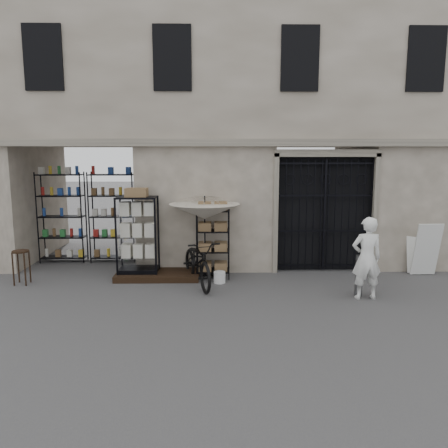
{
  "coord_description": "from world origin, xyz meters",
  "views": [
    {
      "loc": [
        -1.0,
        -8.73,
        2.97
      ],
      "look_at": [
        -0.8,
        1.4,
        1.35
      ],
      "focal_mm": 35.0,
      "sensor_mm": 36.0,
      "label": 1
    }
  ],
  "objects_px": {
    "display_cabinet": "(138,239)",
    "white_bucket": "(220,277)",
    "bicycle": "(198,285)",
    "easel_sign": "(423,248)",
    "shopkeeper": "(364,298)",
    "wire_rack": "(213,243)",
    "steel_bollard": "(359,276)",
    "wooden_stool": "(21,267)",
    "market_umbrella": "(205,207)"
  },
  "relations": [
    {
      "from": "display_cabinet",
      "to": "steel_bollard",
      "type": "height_order",
      "value": "display_cabinet"
    },
    {
      "from": "bicycle",
      "to": "white_bucket",
      "type": "bearing_deg",
      "value": -1.52
    },
    {
      "from": "wire_rack",
      "to": "white_bucket",
      "type": "relative_size",
      "value": 6.36
    },
    {
      "from": "market_umbrella",
      "to": "steel_bollard",
      "type": "relative_size",
      "value": 2.73
    },
    {
      "from": "steel_bollard",
      "to": "shopkeeper",
      "type": "bearing_deg",
      "value": -64.27
    },
    {
      "from": "display_cabinet",
      "to": "easel_sign",
      "type": "height_order",
      "value": "display_cabinet"
    },
    {
      "from": "display_cabinet",
      "to": "steel_bollard",
      "type": "relative_size",
      "value": 2.26
    },
    {
      "from": "bicycle",
      "to": "easel_sign",
      "type": "bearing_deg",
      "value": -9.63
    },
    {
      "from": "bicycle",
      "to": "display_cabinet",
      "type": "bearing_deg",
      "value": 140.2
    },
    {
      "from": "white_bucket",
      "to": "steel_bollard",
      "type": "height_order",
      "value": "steel_bollard"
    },
    {
      "from": "wooden_stool",
      "to": "steel_bollard",
      "type": "xyz_separation_m",
      "value": [
        7.5,
        -0.99,
        0.02
      ]
    },
    {
      "from": "wire_rack",
      "to": "easel_sign",
      "type": "height_order",
      "value": "wire_rack"
    },
    {
      "from": "display_cabinet",
      "to": "white_bucket",
      "type": "bearing_deg",
      "value": -36.73
    },
    {
      "from": "wire_rack",
      "to": "bicycle",
      "type": "xyz_separation_m",
      "value": [
        -0.34,
        -0.64,
        -0.86
      ]
    },
    {
      "from": "market_umbrella",
      "to": "bicycle",
      "type": "xyz_separation_m",
      "value": [
        -0.15,
        -0.58,
        -1.72
      ]
    },
    {
      "from": "display_cabinet",
      "to": "market_umbrella",
      "type": "height_order",
      "value": "market_umbrella"
    },
    {
      "from": "market_umbrella",
      "to": "easel_sign",
      "type": "height_order",
      "value": "market_umbrella"
    },
    {
      "from": "easel_sign",
      "to": "shopkeeper",
      "type": "bearing_deg",
      "value": -140.06
    },
    {
      "from": "white_bucket",
      "to": "steel_bollard",
      "type": "distance_m",
      "value": 3.12
    },
    {
      "from": "wire_rack",
      "to": "white_bucket",
      "type": "bearing_deg",
      "value": -87.72
    },
    {
      "from": "display_cabinet",
      "to": "steel_bollard",
      "type": "bearing_deg",
      "value": -40.42
    },
    {
      "from": "bicycle",
      "to": "wire_rack",
      "type": "bearing_deg",
      "value": 44.25
    },
    {
      "from": "wire_rack",
      "to": "wooden_stool",
      "type": "distance_m",
      "value": 4.46
    },
    {
      "from": "white_bucket",
      "to": "shopkeeper",
      "type": "xyz_separation_m",
      "value": [
        3.02,
        -1.18,
        -0.13
      ]
    },
    {
      "from": "bicycle",
      "to": "steel_bollard",
      "type": "xyz_separation_m",
      "value": [
        3.44,
        -0.86,
        0.44
      ]
    },
    {
      "from": "bicycle",
      "to": "easel_sign",
      "type": "relative_size",
      "value": 1.56
    },
    {
      "from": "bicycle",
      "to": "steel_bollard",
      "type": "height_order",
      "value": "bicycle"
    },
    {
      "from": "market_umbrella",
      "to": "white_bucket",
      "type": "distance_m",
      "value": 1.69
    },
    {
      "from": "wooden_stool",
      "to": "steel_bollard",
      "type": "distance_m",
      "value": 7.56
    },
    {
      "from": "wire_rack",
      "to": "shopkeeper",
      "type": "relative_size",
      "value": 1.02
    },
    {
      "from": "wire_rack",
      "to": "white_bucket",
      "type": "distance_m",
      "value": 0.89
    },
    {
      "from": "white_bucket",
      "to": "wooden_stool",
      "type": "xyz_separation_m",
      "value": [
        -4.57,
        -0.01,
        0.29
      ]
    },
    {
      "from": "wire_rack",
      "to": "market_umbrella",
      "type": "bearing_deg",
      "value": -176.17
    },
    {
      "from": "steel_bollard",
      "to": "white_bucket",
      "type": "bearing_deg",
      "value": 161.02
    },
    {
      "from": "easel_sign",
      "to": "wooden_stool",
      "type": "bearing_deg",
      "value": -177.82
    },
    {
      "from": "white_bucket",
      "to": "shopkeeper",
      "type": "relative_size",
      "value": 0.16
    },
    {
      "from": "wire_rack",
      "to": "bicycle",
      "type": "bearing_deg",
      "value": -133.37
    },
    {
      "from": "market_umbrella",
      "to": "easel_sign",
      "type": "bearing_deg",
      "value": 2.11
    },
    {
      "from": "bicycle",
      "to": "steel_bollard",
      "type": "bearing_deg",
      "value": -31.72
    },
    {
      "from": "steel_bollard",
      "to": "shopkeeper",
      "type": "xyz_separation_m",
      "value": [
        0.08,
        -0.17,
        -0.44
      ]
    },
    {
      "from": "display_cabinet",
      "to": "wooden_stool",
      "type": "height_order",
      "value": "display_cabinet"
    },
    {
      "from": "steel_bollard",
      "to": "easel_sign",
      "type": "distance_m",
      "value": 2.69
    },
    {
      "from": "white_bucket",
      "to": "display_cabinet",
      "type": "bearing_deg",
      "value": 167.08
    },
    {
      "from": "market_umbrella",
      "to": "wooden_stool",
      "type": "distance_m",
      "value": 4.44
    },
    {
      "from": "bicycle",
      "to": "wooden_stool",
      "type": "distance_m",
      "value": 4.09
    },
    {
      "from": "steel_bollard",
      "to": "shopkeeper",
      "type": "distance_m",
      "value": 0.48
    },
    {
      "from": "bicycle",
      "to": "easel_sign",
      "type": "xyz_separation_m",
      "value": [
        5.56,
        0.78,
        0.68
      ]
    },
    {
      "from": "display_cabinet",
      "to": "shopkeeper",
      "type": "relative_size",
      "value": 1.15
    },
    {
      "from": "white_bucket",
      "to": "bicycle",
      "type": "relative_size",
      "value": 0.13
    },
    {
      "from": "bicycle",
      "to": "shopkeeper",
      "type": "relative_size",
      "value": 1.19
    }
  ]
}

